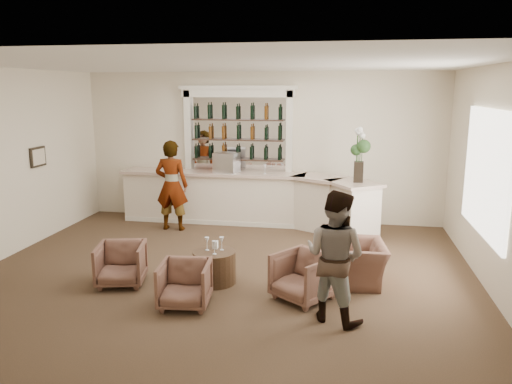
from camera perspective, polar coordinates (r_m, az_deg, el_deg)
ground at (r=8.22m, az=-3.62°, el=-9.27°), size 8.00×8.00×0.00m
room_shell at (r=8.34m, az=-1.57°, el=7.59°), size 8.04×7.02×3.32m
bar_counter at (r=10.89m, az=-0.75°, el=-0.80°), size 5.72×1.80×1.14m
back_bar_alcove at (r=11.14m, az=-2.08°, el=7.07°), size 2.64×0.25×3.00m
cocktail_table at (r=7.79m, az=-4.77°, el=-8.52°), size 0.66×0.66×0.50m
sommelier at (r=10.57m, az=-9.61°, el=0.74°), size 0.70×0.46×1.90m
guest at (r=6.46m, az=9.00°, el=-7.27°), size 1.04×0.96×1.71m
armchair_left at (r=7.94m, az=-15.17°, el=-7.95°), size 0.84×0.85×0.65m
armchair_center at (r=7.02m, az=-8.14°, el=-10.39°), size 0.74×0.76×0.63m
armchair_right at (r=7.18m, az=5.43°, el=-9.60°), size 1.03×1.03×0.68m
armchair_far at (r=7.91m, az=11.41°, el=-7.90°), size 0.95×1.06×0.63m
espresso_machine at (r=10.91m, az=-3.38°, el=3.39°), size 0.56×0.50×0.43m
flower_vase at (r=9.91m, az=11.72°, el=4.56°), size 0.28×0.28×1.07m
wine_glass_bar_left at (r=10.72m, az=1.03°, el=2.65°), size 0.07×0.07×0.21m
wine_glass_bar_right at (r=10.92m, az=-2.37°, el=2.81°), size 0.07×0.07×0.21m
wine_glass_tbl_a at (r=7.74m, az=-5.62°, el=-5.91°), size 0.07×0.07×0.21m
wine_glass_tbl_b at (r=7.73m, az=-3.94°, el=-5.90°), size 0.07×0.07×0.21m
wine_glass_tbl_c at (r=7.55m, az=-4.78°, el=-6.35°), size 0.07×0.07×0.21m
napkin_holder at (r=7.83m, az=-4.69°, el=-6.03°), size 0.08×0.08×0.12m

